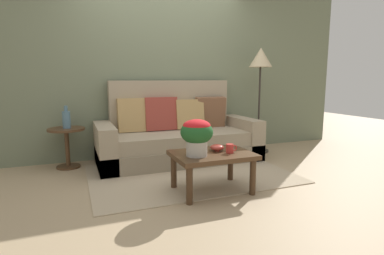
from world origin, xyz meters
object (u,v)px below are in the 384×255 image
at_px(coffee_table, 212,159).
at_px(potted_plant, 197,133).
at_px(side_table, 67,140).
at_px(table_vase, 66,119).
at_px(snack_bowl, 217,147).
at_px(floor_lamp, 260,67).
at_px(coffee_mug, 230,148).
at_px(couch, 177,136).

relative_size(coffee_table, potted_plant, 2.23).
distance_m(side_table, table_vase, 0.28).
xyz_separation_m(coffee_table, snack_bowl, (0.08, 0.05, 0.10)).
distance_m(floor_lamp, coffee_mug, 2.10).
bearing_deg(coffee_mug, side_table, 135.23).
bearing_deg(coffee_mug, snack_bowl, 126.82).
height_order(side_table, coffee_mug, side_table).
xyz_separation_m(floor_lamp, potted_plant, (-1.64, -1.41, -0.71)).
xyz_separation_m(coffee_mug, snack_bowl, (-0.09, 0.12, -0.01)).
bearing_deg(table_vase, side_table, 122.52).
bearing_deg(table_vase, coffee_table, -46.53).
bearing_deg(coffee_table, coffee_mug, -23.21).
bearing_deg(couch, potted_plant, -100.97).
distance_m(coffee_table, potted_plant, 0.36).
height_order(side_table, floor_lamp, floor_lamp).
relative_size(potted_plant, table_vase, 1.23).
height_order(floor_lamp, snack_bowl, floor_lamp).
xyz_separation_m(couch, floor_lamp, (1.37, 0.00, 1.00)).
distance_m(couch, side_table, 1.48).
relative_size(coffee_mug, table_vase, 0.42).
bearing_deg(potted_plant, coffee_mug, -1.76).
bearing_deg(potted_plant, floor_lamp, 40.55).
height_order(side_table, potted_plant, potted_plant).
distance_m(couch, coffee_mug, 1.42).
xyz_separation_m(side_table, snack_bowl, (1.48, -1.43, 0.08)).
distance_m(coffee_table, floor_lamp, 2.21).
height_order(coffee_table, table_vase, table_vase).
relative_size(floor_lamp, potted_plant, 4.52).
relative_size(floor_lamp, coffee_mug, 13.43).
bearing_deg(coffee_mug, couch, 93.76).
bearing_deg(side_table, potted_plant, -52.09).
relative_size(couch, side_table, 4.26).
xyz_separation_m(snack_bowl, table_vase, (-1.46, 1.42, 0.20)).
bearing_deg(side_table, coffee_mug, -44.77).
height_order(coffee_mug, snack_bowl, coffee_mug).
bearing_deg(couch, table_vase, 175.26).
height_order(side_table, snack_bowl, side_table).
bearing_deg(table_vase, floor_lamp, -2.40).
height_order(potted_plant, coffee_mug, potted_plant).
height_order(potted_plant, table_vase, table_vase).
bearing_deg(couch, coffee_mug, -86.24).
relative_size(couch, floor_lamp, 1.38).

